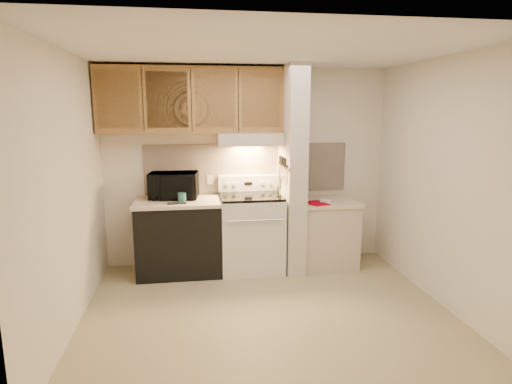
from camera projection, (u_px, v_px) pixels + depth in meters
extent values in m
plane|color=tan|center=(267.00, 310.00, 4.28)|extent=(3.60, 3.60, 0.00)
plane|color=white|center=(268.00, 50.00, 3.80)|extent=(3.60, 3.60, 0.00)
cube|color=silver|center=(247.00, 167.00, 5.50)|extent=(3.60, 2.50, 0.02)
cube|color=silver|center=(68.00, 193.00, 3.78)|extent=(0.02, 3.00, 2.50)
cube|color=silver|center=(443.00, 183.00, 4.31)|extent=(0.02, 3.00, 2.50)
cube|color=beige|center=(247.00, 168.00, 5.49)|extent=(2.60, 0.02, 0.63)
cube|color=silver|center=(251.00, 234.00, 5.32)|extent=(0.76, 0.65, 0.92)
cube|color=black|center=(255.00, 238.00, 5.00)|extent=(0.50, 0.01, 0.30)
cylinder|color=silver|center=(255.00, 221.00, 4.92)|extent=(0.65, 0.02, 0.02)
cube|color=black|center=(251.00, 196.00, 5.22)|extent=(0.74, 0.64, 0.03)
cube|color=silver|center=(248.00, 183.00, 5.48)|extent=(0.76, 0.08, 0.20)
cube|color=black|center=(248.00, 184.00, 5.44)|extent=(0.10, 0.01, 0.04)
cylinder|color=silver|center=(226.00, 184.00, 5.39)|extent=(0.05, 0.02, 0.05)
cylinder|color=silver|center=(234.00, 184.00, 5.41)|extent=(0.05, 0.02, 0.05)
cylinder|color=silver|center=(262.00, 183.00, 5.46)|extent=(0.05, 0.02, 0.05)
cylinder|color=silver|center=(270.00, 183.00, 5.48)|extent=(0.05, 0.02, 0.05)
cube|color=black|center=(179.00, 238.00, 5.20)|extent=(1.00, 0.63, 0.87)
cube|color=beige|center=(178.00, 202.00, 5.11)|extent=(1.04, 0.67, 0.04)
cube|color=black|center=(177.00, 203.00, 4.91)|extent=(0.22, 0.09, 0.01)
cylinder|color=#2C6B61|center=(182.00, 197.00, 5.01)|extent=(0.13, 0.13, 0.11)
cube|color=beige|center=(210.00, 180.00, 5.43)|extent=(0.08, 0.01, 0.12)
imported|color=black|center=(174.00, 185.00, 5.21)|extent=(0.61, 0.45, 0.32)
cube|color=beige|center=(292.00, 170.00, 5.23)|extent=(0.22, 0.70, 2.50)
cube|color=olive|center=(283.00, 166.00, 5.21)|extent=(0.01, 0.70, 0.04)
cube|color=black|center=(283.00, 165.00, 5.15)|extent=(0.02, 0.42, 0.04)
cube|color=silver|center=(285.00, 175.00, 5.03)|extent=(0.01, 0.03, 0.16)
cylinder|color=black|center=(285.00, 162.00, 4.99)|extent=(0.02, 0.02, 0.10)
cube|color=silver|center=(284.00, 175.00, 5.08)|extent=(0.01, 0.04, 0.18)
cylinder|color=black|center=(284.00, 162.00, 5.06)|extent=(0.02, 0.02, 0.10)
cube|color=silver|center=(282.00, 175.00, 5.17)|extent=(0.01, 0.04, 0.20)
cylinder|color=black|center=(282.00, 161.00, 5.15)|extent=(0.02, 0.02, 0.10)
cube|color=silver|center=(281.00, 172.00, 5.24)|extent=(0.01, 0.04, 0.16)
cylinder|color=black|center=(281.00, 160.00, 5.21)|extent=(0.02, 0.02, 0.10)
cube|color=silver|center=(279.00, 172.00, 5.34)|extent=(0.01, 0.04, 0.18)
cylinder|color=black|center=(280.00, 159.00, 5.29)|extent=(0.02, 0.02, 0.10)
cube|color=gray|center=(279.00, 176.00, 5.40)|extent=(0.03, 0.11, 0.26)
cube|color=beige|center=(326.00, 235.00, 5.46)|extent=(0.70, 0.60, 0.81)
cube|color=beige|center=(327.00, 202.00, 5.38)|extent=(0.74, 0.64, 0.04)
cube|color=#AB0017|center=(317.00, 203.00, 5.20)|extent=(0.29, 0.34, 0.01)
cube|color=white|center=(326.00, 201.00, 5.27)|extent=(0.16, 0.14, 0.04)
cube|color=beige|center=(249.00, 139.00, 5.21)|extent=(0.78, 0.44, 0.15)
cube|color=beige|center=(252.00, 144.00, 5.02)|extent=(0.78, 0.04, 0.06)
cube|color=olive|center=(191.00, 100.00, 5.07)|extent=(2.18, 0.33, 0.77)
cube|color=olive|center=(118.00, 100.00, 4.79)|extent=(0.46, 0.01, 0.63)
cube|color=black|center=(143.00, 100.00, 4.83)|extent=(0.01, 0.01, 0.73)
cube|color=olive|center=(167.00, 100.00, 4.87)|extent=(0.46, 0.01, 0.63)
cube|color=black|center=(191.00, 100.00, 4.91)|extent=(0.01, 0.01, 0.73)
cube|color=olive|center=(215.00, 100.00, 4.95)|extent=(0.46, 0.01, 0.63)
cube|color=black|center=(238.00, 100.00, 4.99)|extent=(0.01, 0.01, 0.73)
cube|color=olive|center=(261.00, 100.00, 5.03)|extent=(0.46, 0.01, 0.63)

